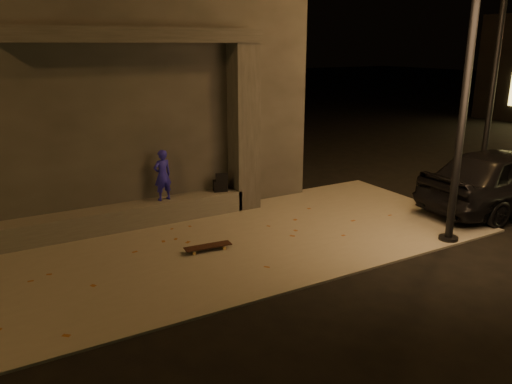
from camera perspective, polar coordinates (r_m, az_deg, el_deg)
ground at (r=7.70m, az=0.91°, el=-11.46°), size 120.00×120.00×0.00m
sidewalk at (r=9.30m, az=-5.43°, el=-6.27°), size 11.00×4.40×0.04m
building at (r=12.62m, az=-18.75°, el=11.11°), size 9.00×5.10×5.22m
ledge at (r=10.35m, az=-17.15°, el=-3.11°), size 6.00×0.55×0.45m
column at (r=11.04m, az=-1.42°, el=7.29°), size 0.55×0.55×3.60m
canopy at (r=10.09m, az=-13.21°, el=17.07°), size 5.00×0.70×0.28m
skateboarder at (r=10.46m, az=-10.63°, el=1.91°), size 0.42×0.31×1.07m
backpack at (r=11.04m, az=-4.12°, el=0.85°), size 0.34×0.27×0.43m
skateboard at (r=9.07m, az=-5.51°, el=-6.23°), size 0.87×0.29×0.09m
street_lamp_2 at (r=13.26m, az=26.24°, el=17.00°), size 0.36×0.36×7.21m
car_a at (r=12.47m, az=26.66°, el=1.36°), size 4.31×1.87×1.45m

